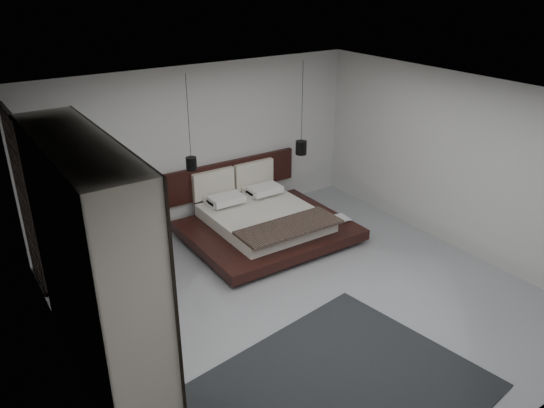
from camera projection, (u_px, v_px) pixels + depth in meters
floor at (302, 298)px, 7.40m from camera, size 6.00×6.00×0.00m
ceiling at (308, 99)px, 6.26m from camera, size 6.00×6.00×0.00m
wall_back at (200, 147)px, 9.11m from camera, size 6.00×0.00×6.00m
wall_front at (515, 327)px, 4.55m from camera, size 6.00×0.00×6.00m
wall_left at (66, 276)px, 5.31m from camera, size 0.00×6.00×6.00m
wall_right at (457, 163)px, 8.35m from camera, size 0.00×6.00×6.00m
lattice_screen at (25, 201)px, 7.24m from camera, size 0.05×0.90×2.60m
bed at (263, 220)px, 9.04m from camera, size 2.62×2.33×1.05m
book_lower at (335, 220)px, 9.11m from camera, size 0.26×0.34×0.03m
book_upper at (336, 219)px, 9.07m from camera, size 0.24×0.30×0.02m
pendant_left at (191, 163)px, 8.33m from camera, size 0.17×0.17×1.50m
pendant_right at (301, 147)px, 9.47m from camera, size 0.20×0.20×1.65m
wardrobe at (94, 266)px, 5.55m from camera, size 0.66×2.79×2.74m
rug at (327, 402)px, 5.63m from camera, size 3.74×2.92×0.01m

